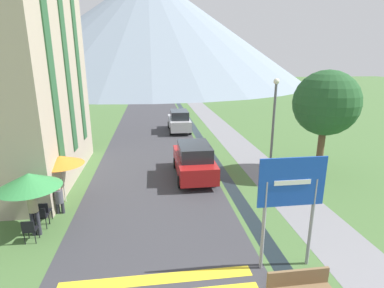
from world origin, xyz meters
name	(u,v)px	position (x,y,z in m)	size (l,w,h in m)	color
ground_plane	(184,136)	(0.00, 20.00, 0.00)	(160.00, 160.00, 0.00)	#476B38
road	(152,115)	(-2.50, 30.00, 0.00)	(6.40, 60.00, 0.01)	#38383D
footpath	(206,114)	(3.60, 30.00, 0.00)	(2.20, 60.00, 0.01)	slate
drainage_channel	(185,114)	(1.20, 30.00, 0.00)	(0.60, 60.00, 0.00)	black
mountain_distant	(150,30)	(-2.36, 76.99, 13.15)	(77.30, 77.30, 26.30)	gray
road_sign	(291,194)	(1.29, 3.79, 2.34)	(1.93, 0.11, 3.43)	gray
parked_car_near	(194,160)	(-0.40, 11.20, 0.91)	(1.93, 4.33, 1.82)	#A31919
parked_car_far	(179,121)	(-0.21, 21.70, 0.91)	(1.80, 4.09, 1.82)	#B2B2B7
cafe_chair_middle	(53,196)	(-6.67, 8.58, 0.51)	(0.40, 0.40, 0.85)	black
cafe_chair_near_right	(44,211)	(-6.64, 7.35, 0.51)	(0.40, 0.40, 0.85)	black
cafe_chair_near_left	(41,215)	(-6.61, 6.97, 0.51)	(0.40, 0.40, 0.85)	black
cafe_chair_nearest	(30,229)	(-6.68, 6.07, 0.51)	(0.40, 0.40, 0.85)	black
cafe_umbrella_front_green	(29,180)	(-6.68, 6.61, 2.04)	(2.08, 2.08, 2.30)	#B7B2A8
cafe_umbrella_middle_orange	(61,160)	(-6.36, 9.10, 1.90)	(1.90, 1.90, 2.09)	#B7B2A8
person_standing_terrace	(33,208)	(-6.66, 6.54, 1.04)	(0.32, 0.32, 1.79)	#282833
person_seated_far	(59,198)	(-6.27, 8.05, 0.67)	(0.32, 0.32, 1.21)	#282833
streetlamp	(273,122)	(3.38, 10.26, 3.04)	(0.28, 0.28, 5.13)	#515156
tree_by_path	(326,103)	(6.40, 10.87, 3.80)	(3.35, 3.35, 5.50)	brown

